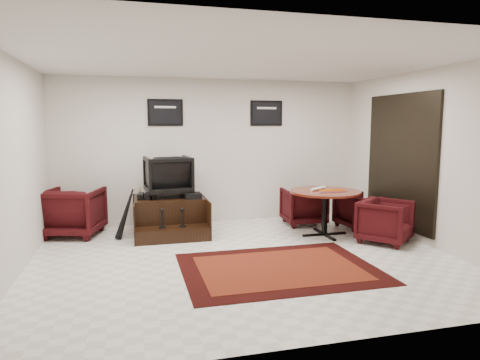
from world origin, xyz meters
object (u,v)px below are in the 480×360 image
object	(u,v)px
shine_chair	(168,174)
table_chair_window	(359,209)
meeting_table	(325,196)
table_chair_corner	(385,219)
table_chair_back	(303,205)
armchair_side	(74,210)
shine_podium	(170,217)

from	to	relation	value
shine_chair	table_chair_window	size ratio (longest dim) A/B	1.14
meeting_table	table_chair_corner	world-z (taller)	meeting_table
meeting_table	table_chair_back	xyz separation A→B (m)	(-0.03, 0.86, -0.31)
shine_chair	table_chair_back	xyz separation A→B (m)	(2.57, -0.11, -0.66)
armchair_side	meeting_table	bearing A→B (deg)	-178.47
shine_podium	meeting_table	world-z (taller)	meeting_table
shine_podium	table_chair_corner	size ratio (longest dim) A/B	1.66
armchair_side	meeting_table	xyz separation A→B (m)	(4.24, -1.07, 0.23)
shine_chair	table_chair_corner	xyz separation A→B (m)	(3.37, -1.65, -0.66)
armchair_side	table_chair_back	distance (m)	4.21
table_chair_corner	meeting_table	bearing A→B (deg)	98.54
meeting_table	table_chair_corner	size ratio (longest dim) A/B	1.55
meeting_table	table_chair_back	bearing A→B (deg)	92.27
shine_chair	meeting_table	world-z (taller)	shine_chair
shine_chair	table_chair_window	bearing A→B (deg)	164.42
table_chair_window	armchair_side	bearing A→B (deg)	74.95
armchair_side	shine_podium	bearing A→B (deg)	-172.18
shine_chair	table_chair_corner	distance (m)	3.81
meeting_table	table_chair_back	size ratio (longest dim) A/B	1.55
meeting_table	armchair_side	bearing A→B (deg)	165.85
meeting_table	shine_chair	bearing A→B (deg)	159.43
shine_podium	table_chair_window	size ratio (longest dim) A/B	1.81
table_chair_window	shine_podium	bearing A→B (deg)	74.87
shine_podium	meeting_table	distance (m)	2.77
armchair_side	table_chair_window	world-z (taller)	armchair_side
shine_chair	meeting_table	xyz separation A→B (m)	(2.61, -0.98, -0.35)
armchair_side	table_chair_back	bearing A→B (deg)	-167.09
armchair_side	table_chair_corner	distance (m)	5.29
table_chair_corner	shine_podium	bearing A→B (deg)	115.80
shine_chair	meeting_table	distance (m)	2.81
table_chair_back	table_chair_corner	distance (m)	1.73
table_chair_window	shine_chair	bearing A→B (deg)	72.68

